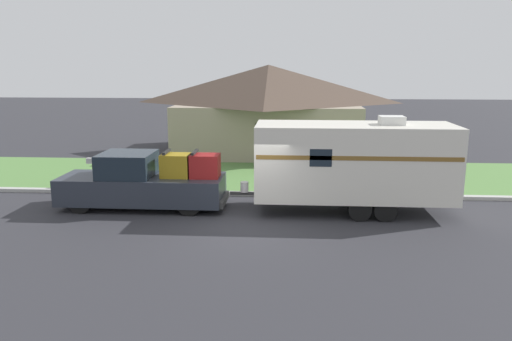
% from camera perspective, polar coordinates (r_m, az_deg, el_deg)
% --- Properties ---
extents(ground_plane, '(120.00, 120.00, 0.00)m').
position_cam_1_polar(ground_plane, '(15.73, -0.91, -6.41)').
color(ground_plane, '#2D2D33').
extents(curb_strip, '(80.00, 0.30, 0.14)m').
position_cam_1_polar(curb_strip, '(19.29, 0.02, -2.70)').
color(curb_strip, '#ADADA8').
rests_on(curb_strip, ground_plane).
extents(lawn_strip, '(80.00, 7.00, 0.03)m').
position_cam_1_polar(lawn_strip, '(22.85, 0.64, -0.51)').
color(lawn_strip, '#568442').
rests_on(lawn_strip, ground_plane).
extents(house_across_street, '(10.79, 8.04, 4.96)m').
position_cam_1_polar(house_across_street, '(28.92, 1.42, 7.26)').
color(house_across_street, gray).
rests_on(house_across_street, ground_plane).
extents(pickup_truck, '(5.82, 1.97, 2.06)m').
position_cam_1_polar(pickup_truck, '(17.96, -12.64, -1.38)').
color(pickup_truck, black).
rests_on(pickup_truck, ground_plane).
extents(travel_trailer, '(7.53, 2.39, 3.31)m').
position_cam_1_polar(travel_trailer, '(17.18, 11.14, 1.03)').
color(travel_trailer, black).
rests_on(travel_trailer, ground_plane).
extents(mailbox, '(0.48, 0.20, 1.27)m').
position_cam_1_polar(mailbox, '(21.27, -18.13, 0.59)').
color(mailbox, brown).
rests_on(mailbox, ground_plane).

